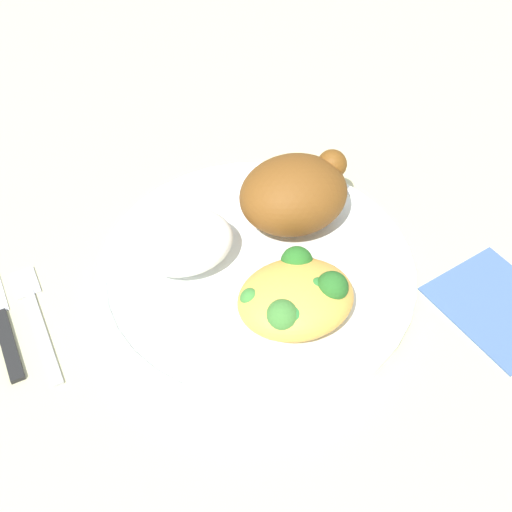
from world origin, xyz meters
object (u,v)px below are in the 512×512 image
object	(u,v)px
roasted_chicken	(295,193)
mac_cheese_with_broccoli	(297,297)
napkin	(499,306)
plate	(256,270)
rice_pile	(184,241)
fork	(37,316)

from	to	relation	value
roasted_chicken	mac_cheese_with_broccoli	size ratio (longest dim) A/B	1.10
roasted_chicken	napkin	bearing A→B (deg)	-46.10
plate	napkin	distance (m)	0.23
rice_pile	napkin	world-z (taller)	rice_pile
roasted_chicken	plate	bearing A→B (deg)	-142.67
plate	napkin	world-z (taller)	plate
rice_pile	fork	xyz separation A→B (m)	(-0.14, -0.01, -0.04)
plate	roasted_chicken	size ratio (longest dim) A/B	2.68
mac_cheese_with_broccoli	fork	world-z (taller)	mac_cheese_with_broccoli
plate	mac_cheese_with_broccoli	distance (m)	0.07
rice_pile	plate	bearing A→B (deg)	-26.41
roasted_chicken	fork	distance (m)	0.26
plate	napkin	size ratio (longest dim) A/B	2.63
rice_pile	mac_cheese_with_broccoli	xyz separation A→B (m)	(0.07, -0.10, 0.00)
roasted_chicken	napkin	size ratio (longest dim) A/B	0.98
plate	napkin	bearing A→B (deg)	-28.72
plate	rice_pile	xyz separation A→B (m)	(-0.06, 0.03, 0.03)
mac_cheese_with_broccoli	napkin	bearing A→B (deg)	-13.09
roasted_chicken	rice_pile	xyz separation A→B (m)	(-0.11, -0.01, -0.01)
fork	plate	bearing A→B (deg)	-6.48
roasted_chicken	rice_pile	size ratio (longest dim) A/B	1.22
roasted_chicken	mac_cheese_with_broccoli	world-z (taller)	roasted_chicken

